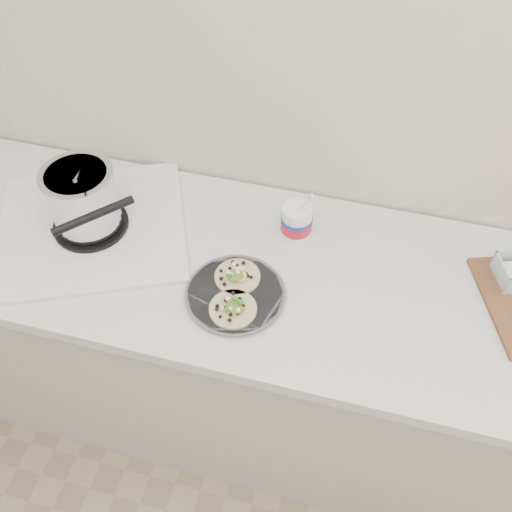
# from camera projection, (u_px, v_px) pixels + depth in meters

# --- Properties ---
(counter) EXTENTS (2.44, 0.66, 0.90)m
(counter) POSITION_uv_depth(u_px,v_px,m) (251.00, 347.00, 1.92)
(counter) COLOR beige
(counter) RESTS_ON ground
(stove) EXTENTS (0.68, 0.66, 0.26)m
(stove) POSITION_uv_depth(u_px,v_px,m) (86.00, 209.00, 1.60)
(stove) COLOR silver
(stove) RESTS_ON counter
(taco_plate) EXTENTS (0.27, 0.27, 0.04)m
(taco_plate) POSITION_uv_depth(u_px,v_px,m) (235.00, 292.00, 1.49)
(taco_plate) COLOR #525359
(taco_plate) RESTS_ON counter
(tub) EXTENTS (0.09, 0.09, 0.20)m
(tub) POSITION_uv_depth(u_px,v_px,m) (298.00, 219.00, 1.60)
(tub) COLOR white
(tub) RESTS_ON counter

